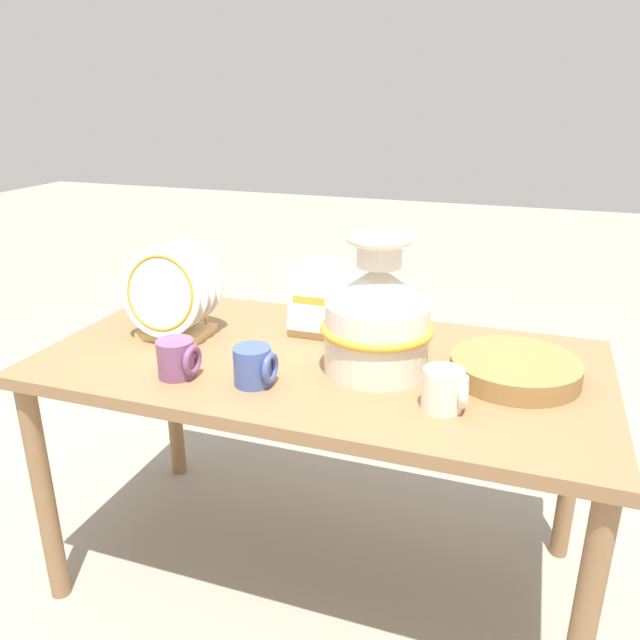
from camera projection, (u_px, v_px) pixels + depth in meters
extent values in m
plane|color=gray|center=(320.00, 572.00, 1.97)|extent=(14.00, 14.00, 0.00)
cube|color=olive|center=(320.00, 363.00, 1.72)|extent=(1.52, 0.78, 0.03)
cylinder|color=olive|center=(44.00, 495.00, 1.77)|extent=(0.06, 0.06, 0.71)
cylinder|color=olive|center=(583.00, 629.00, 1.33)|extent=(0.06, 0.06, 0.71)
cylinder|color=olive|center=(173.00, 392.00, 2.37)|extent=(0.06, 0.06, 0.71)
cylinder|color=olive|center=(573.00, 461.00, 1.93)|extent=(0.06, 0.06, 0.71)
cylinder|color=silver|center=(376.00, 337.00, 1.61)|extent=(0.27, 0.27, 0.19)
cone|color=silver|center=(378.00, 285.00, 1.56)|extent=(0.27, 0.27, 0.09)
cylinder|color=silver|center=(379.00, 252.00, 1.53)|extent=(0.11, 0.11, 0.07)
torus|color=silver|center=(380.00, 238.00, 1.52)|extent=(0.17, 0.17, 0.02)
torus|color=gold|center=(377.00, 329.00, 1.60)|extent=(0.29, 0.29, 0.02)
cube|color=tan|center=(177.00, 331.00, 1.87)|extent=(0.19, 0.15, 0.02)
cylinder|color=tan|center=(167.00, 308.00, 1.93)|extent=(0.01, 0.01, 0.07)
cylinder|color=tan|center=(206.00, 313.00, 1.89)|extent=(0.01, 0.01, 0.07)
cylinder|color=white|center=(160.00, 293.00, 1.76)|extent=(0.26, 0.06, 0.25)
torus|color=gold|center=(160.00, 293.00, 1.76)|extent=(0.22, 0.05, 0.22)
cylinder|color=white|center=(169.00, 289.00, 1.80)|extent=(0.26, 0.06, 0.25)
cylinder|color=white|center=(177.00, 284.00, 1.84)|extent=(0.26, 0.06, 0.25)
cylinder|color=white|center=(185.00, 280.00, 1.88)|extent=(0.26, 0.06, 0.25)
cube|color=tan|center=(326.00, 328.00, 1.90)|extent=(0.19, 0.15, 0.02)
cylinder|color=tan|center=(312.00, 305.00, 1.95)|extent=(0.01, 0.01, 0.07)
cylinder|color=tan|center=(353.00, 309.00, 1.91)|extent=(0.01, 0.01, 0.07)
cube|color=white|center=(318.00, 302.00, 1.80)|extent=(0.18, 0.04, 0.18)
cube|color=white|center=(326.00, 295.00, 1.86)|extent=(0.18, 0.04, 0.18)
cube|color=white|center=(333.00, 288.00, 1.92)|extent=(0.18, 0.04, 0.18)
cube|color=gold|center=(318.00, 302.00, 1.80)|extent=(0.16, 0.01, 0.02)
cylinder|color=olive|center=(514.00, 377.00, 1.59)|extent=(0.33, 0.33, 0.01)
cylinder|color=olive|center=(514.00, 374.00, 1.58)|extent=(0.33, 0.33, 0.01)
cylinder|color=olive|center=(515.00, 370.00, 1.58)|extent=(0.33, 0.33, 0.01)
cylinder|color=olive|center=(515.00, 367.00, 1.58)|extent=(0.33, 0.33, 0.01)
cylinder|color=olive|center=(515.00, 364.00, 1.57)|extent=(0.33, 0.33, 0.01)
cylinder|color=olive|center=(516.00, 361.00, 1.57)|extent=(0.33, 0.33, 0.01)
cylinder|color=silver|center=(443.00, 389.00, 1.42)|extent=(0.10, 0.10, 0.10)
torus|color=silver|center=(464.00, 392.00, 1.41)|extent=(0.02, 0.08, 0.08)
cylinder|color=#7A4770|center=(176.00, 358.00, 1.59)|extent=(0.10, 0.10, 0.10)
torus|color=#7A4770|center=(192.00, 360.00, 1.57)|extent=(0.02, 0.08, 0.08)
cylinder|color=#42569E|center=(252.00, 366.00, 1.54)|extent=(0.10, 0.10, 0.10)
torus|color=#42569E|center=(270.00, 368.00, 1.53)|extent=(0.02, 0.08, 0.08)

